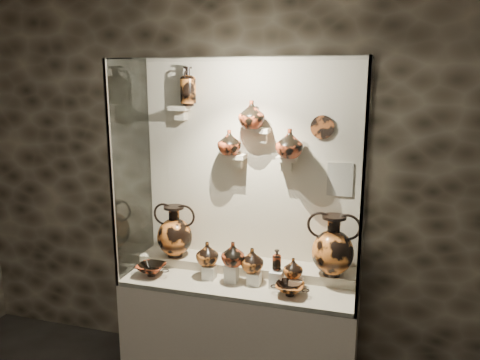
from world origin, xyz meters
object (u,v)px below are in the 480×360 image
amphora_right (333,245)px  ovoid_vase_c (290,143)px  amphora_left (175,231)px  jug_b (233,254)px  lekythos_tall (188,84)px  jug_c (252,260)px  kylix_right (290,288)px  jug_a (207,253)px  ovoid_vase_a (229,142)px  lekythos_small (277,259)px  jug_e (293,268)px  kylix_left (151,269)px  ovoid_vase_b (252,114)px

amphora_right → ovoid_vase_c: ovoid_vase_c is taller
amphora_left → jug_b: bearing=-3.4°
jug_b → lekythos_tall: 1.29m
jug_c → kylix_right: size_ratio=0.69×
amphora_left → jug_a: size_ratio=2.36×
amphora_right → ovoid_vase_a: 1.05m
amphora_left → ovoid_vase_c: bearing=20.4°
jug_b → kylix_right: bearing=-4.7°
amphora_right → lekythos_small: amphora_right is taller
lekythos_tall → amphora_left: bearing=-150.6°
kylix_right → lekythos_tall: bearing=164.8°
jug_b → jug_e: (0.43, 0.03, -0.07)m
amphora_right → ovoid_vase_c: 0.78m
jug_a → jug_b: jug_b is taller
kylix_left → ovoid_vase_b: (0.68, 0.32, 1.13)m
jug_b → jug_c: bearing=18.7°
jug_b → ovoid_vase_a: 0.81m
amphora_right → jug_c: (-0.55, -0.15, -0.12)m
ovoid_vase_a → amphora_left: bearing=172.4°
jug_b → kylix_left: size_ratio=0.65×
lekythos_tall → jug_e: bearing=-29.5°
ovoid_vase_b → kylix_right: bearing=-18.9°
lekythos_small → ovoid_vase_c: bearing=69.7°
ovoid_vase_c → jug_e: bearing=-52.1°
lekythos_tall → kylix_left: bearing=-131.2°
amphora_left → ovoid_vase_a: 0.83m
kylix_left → kylix_right: size_ratio=1.07×
jug_e → ovoid_vase_b: bearing=154.8°
jug_a → kylix_right: jug_a is taller
jug_a → kylix_left: bearing=173.1°
kylix_left → lekythos_tall: size_ratio=0.83×
jug_e → lekythos_tall: 1.54m
jug_a → jug_e: 0.64m
kylix_left → ovoid_vase_c: ovoid_vase_c is taller
jug_c → kylix_right: jug_c is taller
lekythos_small → ovoid_vase_b: 1.04m
ovoid_vase_b → ovoid_vase_c: (0.28, -0.00, -0.20)m
kylix_right → jug_e: bearing=98.1°
amphora_left → jug_a: 0.38m
jug_e → kylix_left: bearing=-168.3°
jug_c → lekythos_small: bearing=-20.1°
jug_c → ovoid_vase_c: 0.87m
jug_b → lekythos_small: bearing=11.7°
amphora_right → kylix_right: 0.44m
jug_c → jug_e: bearing=-20.2°
lekythos_small → ovoid_vase_a: 0.91m
kylix_left → ovoid_vase_a: 1.11m
lekythos_small → ovoid_vase_c: 0.82m
jug_b → jug_c: (0.13, 0.03, -0.04)m
jug_b → ovoid_vase_c: (0.34, 0.26, 0.77)m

